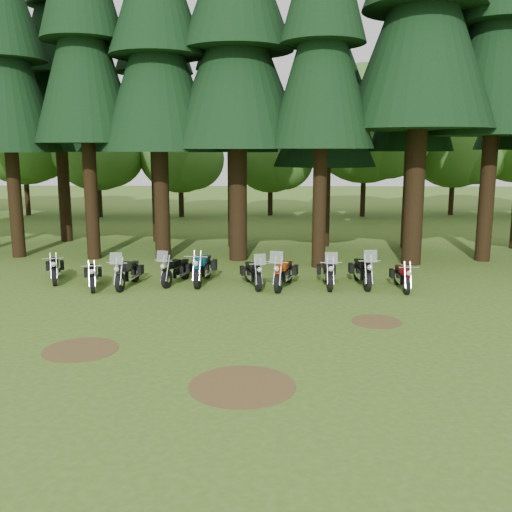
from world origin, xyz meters
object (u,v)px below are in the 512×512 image
at_px(motorcycle_0, 55,269).
at_px(motorcycle_4, 203,269).
at_px(motorcycle_1, 93,276).
at_px(motorcycle_9, 402,277).
at_px(motorcycle_2, 128,274).
at_px(motorcycle_7, 328,273).
at_px(motorcycle_3, 176,271).
at_px(motorcycle_5, 253,274).
at_px(motorcycle_8, 362,272).
at_px(motorcycle_6, 284,274).

xyz_separation_m(motorcycle_0, motorcycle_4, (5.42, -0.11, 0.07)).
xyz_separation_m(motorcycle_1, motorcycle_9, (10.65, 0.16, -0.00)).
relative_size(motorcycle_1, motorcycle_2, 0.89).
distance_m(motorcycle_0, motorcycle_7, 9.87).
xyz_separation_m(motorcycle_3, motorcycle_9, (7.89, -0.62, -0.04)).
bearing_deg(motorcycle_1, motorcycle_7, -13.06).
bearing_deg(motorcycle_9, motorcycle_7, 171.85).
bearing_deg(motorcycle_5, motorcycle_8, -11.91).
bearing_deg(motorcycle_2, motorcycle_9, 4.79).
distance_m(motorcycle_2, motorcycle_9, 9.49).
distance_m(motorcycle_1, motorcycle_9, 10.65).
bearing_deg(motorcycle_3, motorcycle_6, 8.81).
bearing_deg(motorcycle_9, motorcycle_0, 176.22).
bearing_deg(motorcycle_5, motorcycle_4, 150.15).
relative_size(motorcycle_3, motorcycle_7, 0.96).
bearing_deg(motorcycle_1, motorcycle_0, 133.06).
distance_m(motorcycle_5, motorcycle_6, 1.08).
height_order(motorcycle_2, motorcycle_7, motorcycle_7).
distance_m(motorcycle_1, motorcycle_5, 5.54).
distance_m(motorcycle_3, motorcycle_4, 0.96).
distance_m(motorcycle_3, motorcycle_8, 6.61).
distance_m(motorcycle_0, motorcycle_1, 1.98).
bearing_deg(motorcycle_8, motorcycle_9, -24.35).
xyz_separation_m(motorcycle_1, motorcycle_5, (5.53, 0.41, 0.02)).
relative_size(motorcycle_5, motorcycle_7, 0.95).
xyz_separation_m(motorcycle_0, motorcycle_8, (11.08, -0.35, 0.05)).
xyz_separation_m(motorcycle_4, motorcycle_5, (1.82, -0.47, -0.06)).
relative_size(motorcycle_7, motorcycle_9, 1.10).
relative_size(motorcycle_6, motorcycle_7, 1.05).
height_order(motorcycle_7, motorcycle_9, motorcycle_7).
height_order(motorcycle_0, motorcycle_6, motorcycle_6).
xyz_separation_m(motorcycle_6, motorcycle_7, (1.55, 0.24, -0.02)).
bearing_deg(motorcycle_0, motorcycle_6, -24.76).
bearing_deg(motorcycle_1, motorcycle_9, -15.87).
relative_size(motorcycle_5, motorcycle_9, 1.05).
relative_size(motorcycle_0, motorcycle_4, 0.83).
xyz_separation_m(motorcycle_1, motorcycle_2, (1.16, 0.23, 0.05)).
bearing_deg(motorcycle_5, motorcycle_1, 168.92).
bearing_deg(motorcycle_6, motorcycle_9, 11.97).
bearing_deg(motorcycle_1, motorcycle_4, -3.37).
bearing_deg(motorcycle_3, motorcycle_8, 14.91).
xyz_separation_m(motorcycle_0, motorcycle_1, (1.71, -1.00, -0.02)).
distance_m(motorcycle_4, motorcycle_9, 6.98).
distance_m(motorcycle_3, motorcycle_6, 3.87).
xyz_separation_m(motorcycle_3, motorcycle_7, (5.39, -0.26, 0.01)).
bearing_deg(motorcycle_4, motorcycle_9, -1.38).
relative_size(motorcycle_0, motorcycle_8, 0.88).
xyz_separation_m(motorcycle_3, motorcycle_5, (2.77, -0.37, -0.01)).
distance_m(motorcycle_6, motorcycle_9, 4.05).
bearing_deg(motorcycle_7, motorcycle_1, -176.49).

